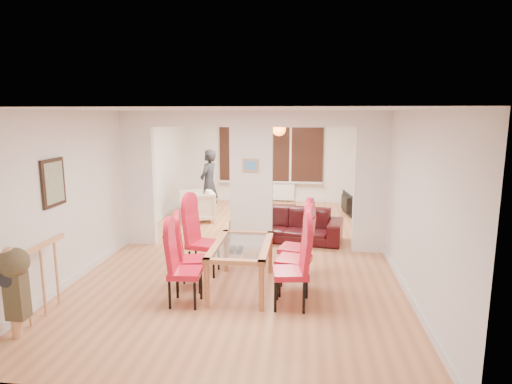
% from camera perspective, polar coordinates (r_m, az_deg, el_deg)
% --- Properties ---
extents(floor, '(5.00, 9.00, 0.01)m').
position_cam_1_polar(floor, '(8.36, -0.61, -7.31)').
color(floor, '#C47C4F').
rests_on(floor, ground).
extents(room_walls, '(5.00, 9.00, 2.60)m').
position_cam_1_polar(room_walls, '(8.06, -0.62, 1.53)').
color(room_walls, silver).
rests_on(room_walls, floor).
extents(divider_wall, '(5.00, 0.18, 2.60)m').
position_cam_1_polar(divider_wall, '(8.06, -0.62, 1.53)').
color(divider_wall, white).
rests_on(divider_wall, floor).
extents(bay_window_blinds, '(3.00, 0.08, 1.80)m').
position_cam_1_polar(bay_window_blinds, '(12.42, 1.99, 5.59)').
color(bay_window_blinds, black).
rests_on(bay_window_blinds, room_walls).
extents(radiator, '(1.40, 0.08, 0.50)m').
position_cam_1_polar(radiator, '(12.54, 1.94, 0.10)').
color(radiator, white).
rests_on(radiator, floor).
extents(pendant_light, '(0.36, 0.36, 0.36)m').
position_cam_1_polar(pendant_light, '(11.23, 3.07, 8.39)').
color(pendant_light, orange).
rests_on(pendant_light, room_walls).
extents(stair_newel, '(0.40, 1.20, 1.10)m').
position_cam_1_polar(stair_newel, '(6.06, -26.85, -9.98)').
color(stair_newel, tan).
rests_on(stair_newel, floor).
extents(wall_poster, '(0.04, 0.52, 0.67)m').
position_cam_1_polar(wall_poster, '(6.58, -25.40, 1.15)').
color(wall_poster, gray).
rests_on(wall_poster, room_walls).
extents(pillar_photo, '(0.30, 0.03, 0.25)m').
position_cam_1_polar(pillar_photo, '(7.92, -0.72, 3.57)').
color(pillar_photo, '#4C8CD8').
rests_on(pillar_photo, divider_wall).
extents(dining_table, '(0.82, 1.46, 0.68)m').
position_cam_1_polar(dining_table, '(6.34, -1.92, -9.91)').
color(dining_table, '#BE7546').
rests_on(dining_table, floor).
extents(dining_chair_la, '(0.45, 0.45, 1.05)m').
position_cam_1_polar(dining_chair_la, '(5.88, -9.45, -9.82)').
color(dining_chair_la, red).
rests_on(dining_chair_la, floor).
extents(dining_chair_lb, '(0.49, 0.49, 1.02)m').
position_cam_1_polar(dining_chair_lb, '(6.36, -8.65, -8.37)').
color(dining_chair_lb, red).
rests_on(dining_chair_lb, floor).
extents(dining_chair_lc, '(0.55, 0.55, 1.15)m').
position_cam_1_polar(dining_chair_lc, '(6.91, -6.95, -6.21)').
color(dining_chair_lc, red).
rests_on(dining_chair_lc, floor).
extents(dining_chair_ra, '(0.51, 0.51, 1.12)m').
position_cam_1_polar(dining_chair_ra, '(5.73, 4.62, -9.88)').
color(dining_chair_ra, red).
rests_on(dining_chair_ra, floor).
extents(dining_chair_rb, '(0.54, 0.54, 1.14)m').
position_cam_1_polar(dining_chair_rb, '(6.17, 5.08, -8.28)').
color(dining_chair_rb, red).
rests_on(dining_chair_rb, floor).
extents(dining_chair_rc, '(0.55, 0.55, 1.12)m').
position_cam_1_polar(dining_chair_rc, '(6.71, 5.22, -6.83)').
color(dining_chair_rc, red).
rests_on(dining_chair_rc, floor).
extents(sofa, '(2.30, 1.18, 0.64)m').
position_cam_1_polar(sofa, '(8.76, 4.17, -4.32)').
color(sofa, black).
rests_on(sofa, floor).
extents(armchair, '(1.01, 1.02, 0.73)m').
position_cam_1_polar(armchair, '(10.34, -7.84, -1.86)').
color(armchair, white).
rests_on(armchair, floor).
extents(person, '(0.69, 0.54, 1.67)m').
position_cam_1_polar(person, '(10.75, -6.30, 1.21)').
color(person, black).
rests_on(person, floor).
extents(television, '(0.96, 0.27, 0.55)m').
position_cam_1_polar(television, '(11.16, 11.61, -1.53)').
color(television, black).
rests_on(television, floor).
extents(coffee_table, '(1.17, 0.75, 0.25)m').
position_cam_1_polar(coffee_table, '(10.83, 2.50, -2.50)').
color(coffee_table, '#371B13').
rests_on(coffee_table, floor).
extents(bottle, '(0.07, 0.07, 0.29)m').
position_cam_1_polar(bottle, '(10.79, 1.86, -1.08)').
color(bottle, '#143F19').
rests_on(bottle, coffee_table).
extents(bowl, '(0.20, 0.20, 0.05)m').
position_cam_1_polar(bowl, '(10.79, 1.91, -1.74)').
color(bowl, '#371B13').
rests_on(bowl, coffee_table).
extents(shoes, '(0.22, 0.24, 0.09)m').
position_cam_1_polar(shoes, '(8.00, -2.64, -7.78)').
color(shoes, black).
rests_on(shoes, floor).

